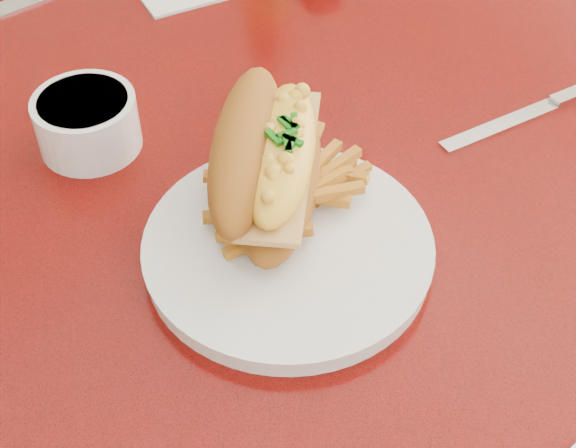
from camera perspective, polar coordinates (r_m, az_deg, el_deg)
diner_table at (r=0.92m, az=0.62°, el=-1.28°), size 1.23×0.83×0.77m
booth_bench_far at (r=1.67m, az=-17.93°, el=7.10°), size 1.20×0.51×0.90m
dinner_plate at (r=0.68m, az=-0.00°, el=-1.76°), size 0.27×0.27×0.02m
mac_hoagie at (r=0.69m, az=-1.44°, el=4.70°), size 0.22×0.22×0.09m
fries_pile at (r=0.70m, az=-0.76°, el=3.17°), size 0.13×0.11×0.03m
fork at (r=0.72m, az=1.05°, el=2.80°), size 0.05×0.15×0.00m
gravy_ramekin at (r=0.80m, az=-14.10°, el=7.10°), size 0.11×0.11×0.05m
knife at (r=0.87m, az=17.83°, el=7.98°), size 0.22×0.06×0.01m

